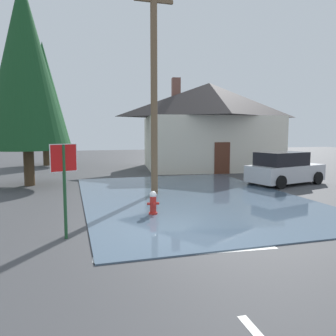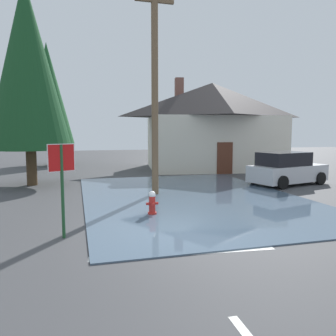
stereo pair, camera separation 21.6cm
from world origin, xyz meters
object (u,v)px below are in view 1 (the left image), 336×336
at_px(fire_hydrant, 153,203).
at_px(utility_pole, 154,89).
at_px(house, 209,124).
at_px(parked_car, 284,169).
at_px(stop_sign_near, 64,172).
at_px(pine_tree_tall_left, 24,64).
at_px(pine_tree_mid_left, 44,94).

xyz_separation_m(fire_hydrant, utility_pole, (0.89, 3.40, 4.04)).
distance_m(house, parked_car, 8.42).
height_order(stop_sign_near, house, house).
bearing_deg(stop_sign_near, utility_pole, 55.08).
bearing_deg(fire_hydrant, stop_sign_near, -147.48).
xyz_separation_m(fire_hydrant, pine_tree_tall_left, (-4.47, 7.52, 5.49)).
xyz_separation_m(fire_hydrant, parked_car, (7.90, 4.30, 0.40)).
xyz_separation_m(utility_pole, house, (6.28, 8.94, -1.26)).
bearing_deg(stop_sign_near, fire_hydrant, 32.52).
bearing_deg(pine_tree_tall_left, parked_car, -14.60).
relative_size(pine_tree_tall_left, pine_tree_mid_left, 1.05).
bearing_deg(house, pine_tree_mid_left, 154.52).
height_order(utility_pole, pine_tree_tall_left, pine_tree_tall_left).
bearing_deg(house, stop_sign_near, -125.02).
height_order(stop_sign_near, pine_tree_tall_left, pine_tree_tall_left).
bearing_deg(utility_pole, fire_hydrant, -104.73).
bearing_deg(pine_tree_tall_left, fire_hydrant, -59.26).
bearing_deg(pine_tree_mid_left, house, -25.48).
xyz_separation_m(stop_sign_near, fire_hydrant, (2.67, 1.70, -1.31)).
bearing_deg(fire_hydrant, house, 59.84).
xyz_separation_m(pine_tree_tall_left, pine_tree_mid_left, (0.17, 10.28, -0.29)).
bearing_deg(house, pine_tree_tall_left, -157.53).
xyz_separation_m(house, pine_tree_mid_left, (-11.48, 5.47, 2.41)).
bearing_deg(utility_pole, stop_sign_near, -124.92).
bearing_deg(parked_car, house, 95.19).
bearing_deg(parked_car, pine_tree_mid_left, 132.10).
height_order(fire_hydrant, pine_tree_mid_left, pine_tree_mid_left).
relative_size(stop_sign_near, pine_tree_mid_left, 0.25).
height_order(house, pine_tree_tall_left, pine_tree_tall_left).
distance_m(stop_sign_near, pine_tree_mid_left, 19.96).
bearing_deg(fire_hydrant, utility_pole, 75.27).
bearing_deg(utility_pole, parked_car, 7.30).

